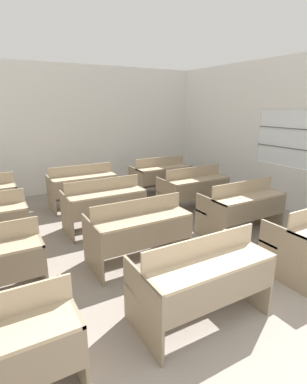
{
  "coord_description": "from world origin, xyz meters",
  "views": [
    {
      "loc": [
        -1.8,
        -0.31,
        2.08
      ],
      "look_at": [
        0.43,
        3.59,
        0.75
      ],
      "focal_mm": 28.0,
      "sensor_mm": 36.0,
      "label": 1
    }
  ],
  "objects": [
    {
      "name": "bench_back_right",
      "position": [
        1.74,
        5.56,
        0.47
      ],
      "size": [
        1.29,
        0.72,
        0.89
      ],
      "color": "#7F7059",
      "rests_on": "ground_plane"
    },
    {
      "name": "bench_second_right",
      "position": [
        1.74,
        2.97,
        0.47
      ],
      "size": [
        1.29,
        0.72,
        0.89
      ],
      "color": "#7E6E57",
      "rests_on": "ground_plane"
    },
    {
      "name": "bench_back_center",
      "position": [
        -0.13,
        5.56,
        0.47
      ],
      "size": [
        1.29,
        0.72,
        0.89
      ],
      "color": "#82735C",
      "rests_on": "ground_plane"
    },
    {
      "name": "wall_right_with_window",
      "position": [
        3.44,
        3.48,
        1.49
      ],
      "size": [
        0.06,
        6.95,
        2.97
      ],
      "color": "silver",
      "rests_on": "ground_plane"
    },
    {
      "name": "bench_third_right",
      "position": [
        1.74,
        4.27,
        0.47
      ],
      "size": [
        1.29,
        0.72,
        0.89
      ],
      "color": "#7B6B54",
      "rests_on": "ground_plane"
    },
    {
      "name": "bench_third_center",
      "position": [
        -0.15,
        4.26,
        0.47
      ],
      "size": [
        1.29,
        0.72,
        0.89
      ],
      "color": "#80715A",
      "rests_on": "ground_plane"
    },
    {
      "name": "bench_front_center",
      "position": [
        -0.15,
        1.66,
        0.47
      ],
      "size": [
        1.29,
        0.72,
        0.89
      ],
      "color": "#82735C",
      "rests_on": "ground_plane"
    },
    {
      "name": "bench_second_center",
      "position": [
        -0.16,
        2.97,
        0.47
      ],
      "size": [
        1.29,
        0.72,
        0.89
      ],
      "color": "#7A6A53",
      "rests_on": "ground_plane"
    },
    {
      "name": "wastepaper_bin",
      "position": [
        3.19,
        6.25,
        0.2
      ],
      "size": [
        0.26,
        0.26,
        0.39
      ],
      "color": "#474C51",
      "rests_on": "ground_plane"
    },
    {
      "name": "wall_back",
      "position": [
        0.0,
        6.98,
        1.48
      ],
      "size": [
        6.94,
        0.06,
        2.97
      ],
      "color": "silver",
      "rests_on": "ground_plane"
    }
  ]
}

